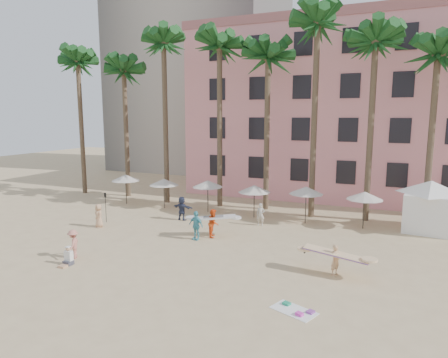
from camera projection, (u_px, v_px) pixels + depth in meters
ground at (189, 280)px, 19.17m from camera, size 120.00×120.00×0.00m
pink_hotel at (378, 113)px, 38.74m from camera, size 35.00×14.00×16.00m
palm_row at (285, 47)px, 30.49m from camera, size 44.40×5.40×16.30m
umbrella_row at (230, 186)px, 31.30m from camera, size 22.50×2.70×2.73m
cabana at (430, 202)px, 26.92m from camera, size 5.04×5.04×3.50m
beach_towel at (295, 310)px, 16.20m from camera, size 2.04×1.58×0.14m
carrier_yellow at (336, 257)px, 19.69m from camera, size 3.22×1.06×1.56m
carrier_white at (213, 222)px, 25.86m from camera, size 2.94×1.81×1.84m
beachgoers at (158, 220)px, 26.85m from camera, size 11.17×11.23×1.86m
paddle at (106, 204)px, 29.29m from camera, size 0.18×0.04×2.23m
seated_man at (68, 259)px, 21.07m from camera, size 0.44×0.77×1.00m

